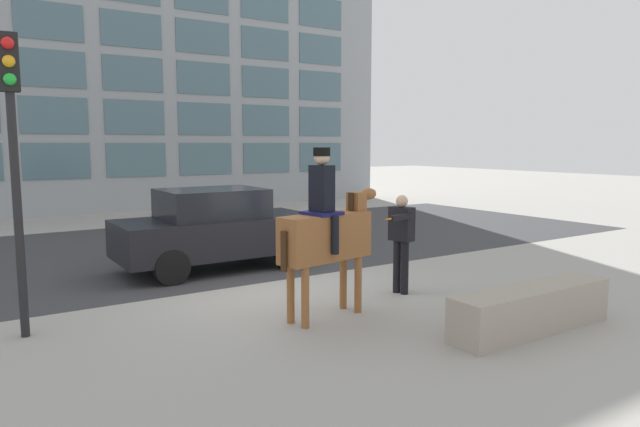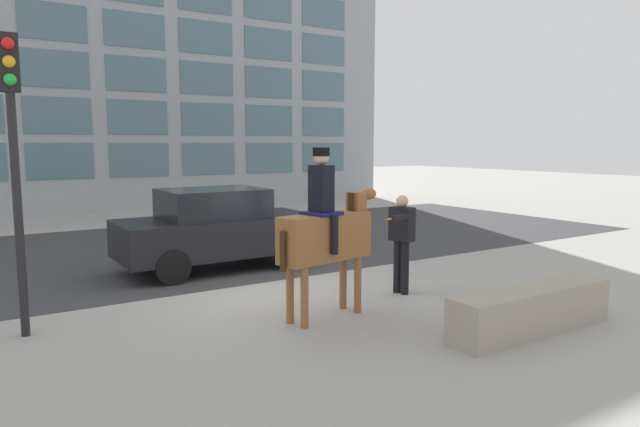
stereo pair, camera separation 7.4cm
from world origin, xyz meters
name	(u,v)px [view 2 (the right image)]	position (x,y,z in m)	size (l,w,h in m)	color
ground_plane	(269,290)	(0.00, 0.00, 0.00)	(80.00, 80.00, 0.00)	#9E9B93
road_surface	(178,248)	(0.00, 4.75, 0.00)	(24.63, 8.50, 0.01)	#38383A
office_building_facade	(94,11)	(0.00, 12.99, 7.08)	(24.63, 0.33, 14.15)	#93999E
mounted_horse_lead	(326,232)	(-0.02, -1.84, 1.26)	(1.87, 0.70, 2.46)	brown
pedestrian_bystander	(402,236)	(1.75, -1.42, 0.99)	(0.81, 0.58, 1.67)	black
street_car_near_lane	(217,228)	(-0.10, 2.05, 0.83)	(3.91, 1.80, 1.62)	black
traffic_light	(13,136)	(-3.81, -0.38, 2.61)	(0.24, 0.29, 3.88)	black
planter_ledge	(532,310)	(1.95, -3.86, 0.30)	(2.69, 0.56, 0.60)	#9E9384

